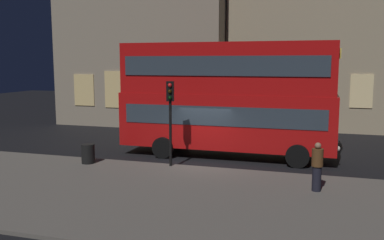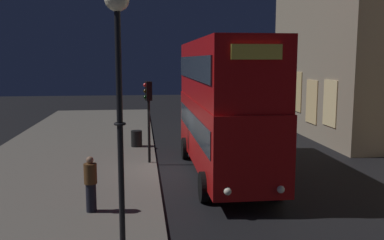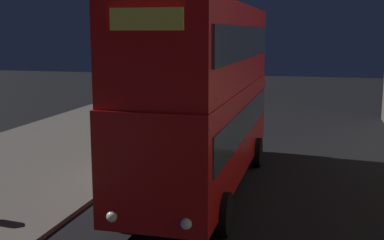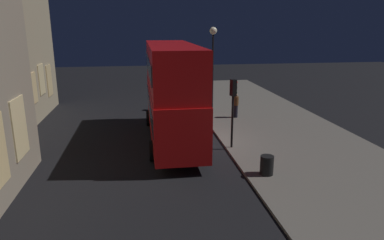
% 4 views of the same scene
% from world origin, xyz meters
% --- Properties ---
extents(ground_plane, '(80.00, 80.00, 0.00)m').
position_xyz_m(ground_plane, '(0.00, 0.00, 0.00)').
color(ground_plane, black).
extents(sidewalk_slab, '(44.00, 8.30, 0.12)m').
position_xyz_m(sidewalk_slab, '(0.00, -4.98, 0.06)').
color(sidewalk_slab, '#5B564F').
rests_on(sidewalk_slab, ground).
extents(building_with_clock, '(12.37, 9.96, 16.15)m').
position_xyz_m(building_with_clock, '(-7.48, 13.49, 8.08)').
color(building_with_clock, gray).
rests_on(building_with_clock, ground).
extents(building_plain_facade, '(13.33, 7.89, 17.94)m').
position_xyz_m(building_plain_facade, '(5.44, 14.41, 8.97)').
color(building_plain_facade, tan).
rests_on(building_plain_facade, ground).
extents(double_decker_bus, '(10.41, 2.87, 5.52)m').
position_xyz_m(double_decker_bus, '(0.72, 1.88, 3.06)').
color(double_decker_bus, '#B20F0F').
rests_on(double_decker_bus, ground).
extents(traffic_light_near_kerb, '(0.38, 0.39, 3.68)m').
position_xyz_m(traffic_light_near_kerb, '(-1.08, -1.16, 2.78)').
color(traffic_light_near_kerb, black).
rests_on(traffic_light_near_kerb, sidewalk_slab).
extents(pedestrian, '(0.40, 0.40, 1.73)m').
position_xyz_m(pedestrian, '(5.04, -3.04, 1.00)').
color(pedestrian, black).
rests_on(pedestrian, sidewalk_slab).
extents(litter_bin, '(0.59, 0.59, 0.86)m').
position_xyz_m(litter_bin, '(-4.78, -1.76, 0.55)').
color(litter_bin, black).
rests_on(litter_bin, sidewalk_slab).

